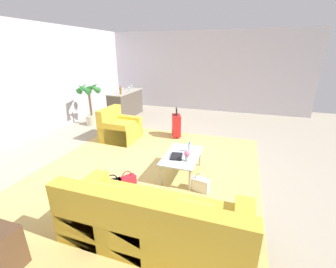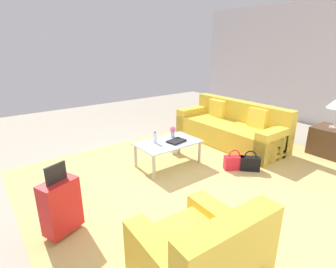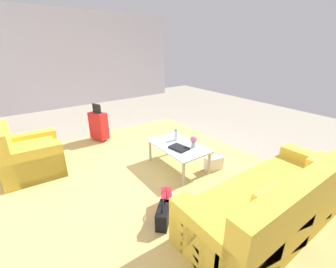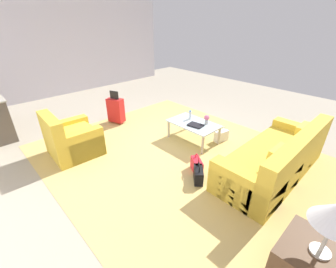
{
  "view_description": "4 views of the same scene",
  "coord_description": "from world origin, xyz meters",
  "px_view_note": "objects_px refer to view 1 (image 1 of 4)",
  "views": [
    {
      "loc": [
        -4.26,
        -1.48,
        2.35
      ],
      "look_at": [
        -0.2,
        -0.14,
        0.76
      ],
      "focal_mm": 24.0,
      "sensor_mm": 36.0,
      "label": 1
    },
    {
      "loc": [
        2.15,
        2.85,
        2.01
      ],
      "look_at": [
        0.16,
        0.24,
        0.9
      ],
      "focal_mm": 28.0,
      "sensor_mm": 36.0,
      "label": 2
    },
    {
      "loc": [
        -3.16,
        1.71,
        2.08
      ],
      "look_at": [
        -0.36,
        -0.31,
        0.67
      ],
      "focal_mm": 24.0,
      "sensor_mm": 36.0,
      "label": 3
    },
    {
      "loc": [
        -3.2,
        2.93,
        2.46
      ],
      "look_at": [
        -0.62,
        0.48,
        0.6
      ],
      "focal_mm": 24.0,
      "sensor_mm": 36.0,
      "label": 4
    }
  ],
  "objects_px": {
    "wine_glass_right_of_centre": "(129,88)",
    "handbag_white": "(200,184)",
    "wine_bottle_amber": "(121,91)",
    "wine_glass_leftmost": "(117,91)",
    "suitcase_red": "(176,125)",
    "bar_console": "(126,104)",
    "flower_vase": "(187,155)",
    "potted_palm": "(90,101)",
    "wine_glass_rightmost": "(132,86)",
    "handbag_red": "(127,182)",
    "coffee_table": "(182,157)",
    "armchair": "(119,129)",
    "wine_glass_left_of_centre": "(123,89)",
    "couch": "(153,225)",
    "coffee_table_book": "(176,156)",
    "water_bottle": "(190,147)",
    "handbag_black": "(112,186)"
  },
  "relations": [
    {
      "from": "armchair",
      "to": "wine_glass_rightmost",
      "type": "relative_size",
      "value": 6.12
    },
    {
      "from": "wine_glass_rightmost",
      "to": "handbag_red",
      "type": "distance_m",
      "value": 5.49
    },
    {
      "from": "handbag_black",
      "to": "wine_glass_left_of_centre",
      "type": "bearing_deg",
      "value": 26.1
    },
    {
      "from": "couch",
      "to": "wine_glass_rightmost",
      "type": "distance_m",
      "value": 6.78
    },
    {
      "from": "wine_glass_right_of_centre",
      "to": "handbag_red",
      "type": "height_order",
      "value": "wine_glass_right_of_centre"
    },
    {
      "from": "coffee_table",
      "to": "wine_glass_left_of_centre",
      "type": "xyz_separation_m",
      "value": [
        3.3,
        3.09,
        0.68
      ]
    },
    {
      "from": "suitcase_red",
      "to": "handbag_black",
      "type": "height_order",
      "value": "suitcase_red"
    },
    {
      "from": "coffee_table_book",
      "to": "handbag_white",
      "type": "distance_m",
      "value": 0.7
    },
    {
      "from": "wine_bottle_amber",
      "to": "handbag_white",
      "type": "height_order",
      "value": "wine_bottle_amber"
    },
    {
      "from": "handbag_white",
      "to": "potted_palm",
      "type": "bearing_deg",
      "value": 57.59
    },
    {
      "from": "suitcase_red",
      "to": "wine_bottle_amber",
      "type": "bearing_deg",
      "value": 66.96
    },
    {
      "from": "water_bottle",
      "to": "wine_bottle_amber",
      "type": "relative_size",
      "value": 0.68
    },
    {
      "from": "handbag_red",
      "to": "potted_palm",
      "type": "height_order",
      "value": "potted_palm"
    },
    {
      "from": "wine_glass_leftmost",
      "to": "wine_glass_rightmost",
      "type": "height_order",
      "value": "same"
    },
    {
      "from": "wine_glass_rightmost",
      "to": "handbag_red",
      "type": "xyz_separation_m",
      "value": [
        -4.89,
        -2.34,
        -0.93
      ]
    },
    {
      "from": "wine_glass_left_of_centre",
      "to": "handbag_black",
      "type": "relative_size",
      "value": 0.43
    },
    {
      "from": "wine_glass_leftmost",
      "to": "suitcase_red",
      "type": "bearing_deg",
      "value": -110.51
    },
    {
      "from": "couch",
      "to": "potted_palm",
      "type": "relative_size",
      "value": 1.67
    },
    {
      "from": "wine_glass_right_of_centre",
      "to": "suitcase_red",
      "type": "distance_m",
      "value": 2.99
    },
    {
      "from": "couch",
      "to": "wine_glass_left_of_centre",
      "type": "bearing_deg",
      "value": 32.02
    },
    {
      "from": "flower_vase",
      "to": "wine_glass_leftmost",
      "type": "relative_size",
      "value": 1.33
    },
    {
      "from": "flower_vase",
      "to": "coffee_table_book",
      "type": "bearing_deg",
      "value": 66.5
    },
    {
      "from": "wine_glass_left_of_centre",
      "to": "flower_vase",
      "type": "bearing_deg",
      "value": -137.39
    },
    {
      "from": "bar_console",
      "to": "handbag_white",
      "type": "bearing_deg",
      "value": -137.93
    },
    {
      "from": "wine_glass_leftmost",
      "to": "potted_palm",
      "type": "xyz_separation_m",
      "value": [
        -0.7,
        0.6,
        -0.23
      ]
    },
    {
      "from": "handbag_black",
      "to": "handbag_red",
      "type": "bearing_deg",
      "value": -44.32
    },
    {
      "from": "wine_glass_right_of_centre",
      "to": "wine_bottle_amber",
      "type": "height_order",
      "value": "wine_bottle_amber"
    },
    {
      "from": "armchair",
      "to": "wine_bottle_amber",
      "type": "xyz_separation_m",
      "value": [
        1.67,
        0.82,
        0.76
      ]
    },
    {
      "from": "coffee_table",
      "to": "potted_palm",
      "type": "relative_size",
      "value": 0.75
    },
    {
      "from": "suitcase_red",
      "to": "handbag_white",
      "type": "xyz_separation_m",
      "value": [
        -2.44,
        -1.15,
        -0.23
      ]
    },
    {
      "from": "suitcase_red",
      "to": "potted_palm",
      "type": "bearing_deg",
      "value": 86.19
    },
    {
      "from": "bar_console",
      "to": "wine_glass_right_of_centre",
      "type": "xyz_separation_m",
      "value": [
        0.2,
        -0.04,
        0.57
      ]
    },
    {
      "from": "coffee_table_book",
      "to": "handbag_white",
      "type": "height_order",
      "value": "coffee_table_book"
    },
    {
      "from": "coffee_table_book",
      "to": "suitcase_red",
      "type": "relative_size",
      "value": 0.36
    },
    {
      "from": "wine_glass_leftmost",
      "to": "wine_glass_rightmost",
      "type": "bearing_deg",
      "value": 2.01
    },
    {
      "from": "wine_bottle_amber",
      "to": "handbag_white",
      "type": "distance_m",
      "value": 4.94
    },
    {
      "from": "wine_glass_right_of_centre",
      "to": "handbag_red",
      "type": "xyz_separation_m",
      "value": [
        -4.48,
        -2.25,
        -0.93
      ]
    },
    {
      "from": "water_bottle",
      "to": "handbag_red",
      "type": "xyz_separation_m",
      "value": [
        -0.98,
        0.91,
        -0.4
      ]
    },
    {
      "from": "coffee_table_book",
      "to": "flower_vase",
      "type": "relative_size",
      "value": 1.5
    },
    {
      "from": "couch",
      "to": "water_bottle",
      "type": "distance_m",
      "value": 2.01
    },
    {
      "from": "coffee_table_book",
      "to": "wine_glass_right_of_centre",
      "type": "relative_size",
      "value": 1.99
    },
    {
      "from": "wine_glass_leftmost",
      "to": "suitcase_red",
      "type": "height_order",
      "value": "wine_glass_leftmost"
    },
    {
      "from": "wine_glass_leftmost",
      "to": "wine_glass_left_of_centre",
      "type": "relative_size",
      "value": 1.0
    },
    {
      "from": "flower_vase",
      "to": "bar_console",
      "type": "distance_m",
      "value": 4.94
    },
    {
      "from": "wine_glass_left_of_centre",
      "to": "wine_glass_right_of_centre",
      "type": "bearing_deg",
      "value": -4.4
    },
    {
      "from": "armchair",
      "to": "wine_glass_rightmost",
      "type": "bearing_deg",
      "value": 19.23
    },
    {
      "from": "flower_vase",
      "to": "potted_palm",
      "type": "distance_m",
      "value": 4.56
    },
    {
      "from": "couch",
      "to": "handbag_red",
      "type": "bearing_deg",
      "value": 41.89
    },
    {
      "from": "wine_glass_right_of_centre",
      "to": "handbag_white",
      "type": "relative_size",
      "value": 0.43
    },
    {
      "from": "couch",
      "to": "armchair",
      "type": "bearing_deg",
      "value": 36.21
    }
  ]
}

